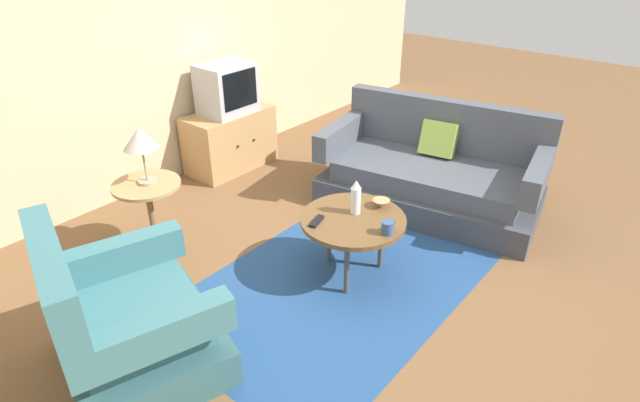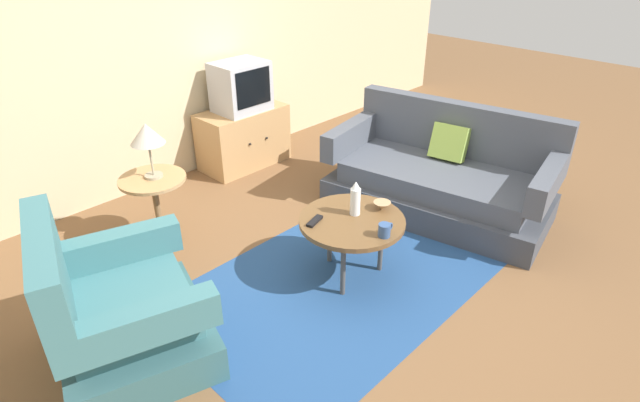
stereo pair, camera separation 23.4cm
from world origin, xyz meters
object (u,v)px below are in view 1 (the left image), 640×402
coffee_table (353,222)px  bowl (381,203)px  side_table (149,203)px  tv_stand (230,140)px  tv_remote_dark (317,221)px  television (227,88)px  vase (356,197)px  table_lamp (140,140)px  armchair (128,325)px  couch (432,175)px  mug (388,227)px

coffee_table → bowl: bearing=-14.2°
side_table → tv_stand: size_ratio=0.65×
coffee_table → tv_remote_dark: size_ratio=4.55×
television → tv_stand: bearing=90.0°
side_table → vase: (0.80, -1.35, 0.18)m
coffee_table → tv_stand: bearing=71.6°
vase → side_table: bearing=120.6°
television → table_lamp: size_ratio=1.20×
bowl → television: bearing=78.4°
tv_stand → tv_remote_dark: bearing=-115.2°
armchair → table_lamp: (0.82, 0.94, 0.61)m
couch → tv_remote_dark: 1.52m
tv_stand → vase: size_ratio=3.52×
coffee_table → couch: bearing=3.4°
side_table → vase: 1.57m
vase → mug: bearing=-104.1°
television → table_lamp: 1.56m
couch → television: 2.14m
armchair → tv_remote_dark: 1.36m
coffee_table → table_lamp: (-0.71, 1.38, 0.48)m
vase → tv_remote_dark: 0.33m
television → vase: bearing=-107.1°
table_lamp → vase: bearing=-60.1°
side_table → tv_remote_dark: bearing=-67.0°
table_lamp → mug: size_ratio=3.31×
vase → coffee_table: bearing=-154.6°
bowl → tv_remote_dark: 0.51m
couch → television: size_ratio=3.92×
couch → side_table: (-2.03, 1.30, 0.13)m
vase → table_lamp: bearing=119.9°
television → vase: television is taller
coffee_table → vase: (0.07, 0.03, 0.16)m
armchair → side_table: armchair is taller
television → armchair: bearing=-143.9°
armchair → tv_remote_dark: armchair is taller
coffee_table → tv_remote_dark: (-0.21, 0.16, 0.05)m
vase → television: bearing=72.9°
armchair → mug: size_ratio=8.82×
mug → coffee_table: bearing=86.9°
mug → tv_remote_dark: 0.49m
table_lamp → mug: table_lamp is taller
tv_stand → table_lamp: size_ratio=2.11×
side_table → television: 1.63m
television → bowl: television is taller
tv_stand → vase: 2.16m
armchair → tv_remote_dark: size_ratio=6.98×
coffee_table → side_table: size_ratio=1.27×
side_table → armchair: bearing=-130.4°
coffee_table → side_table: 1.56m
armchair → television: (2.22, 1.62, 0.53)m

